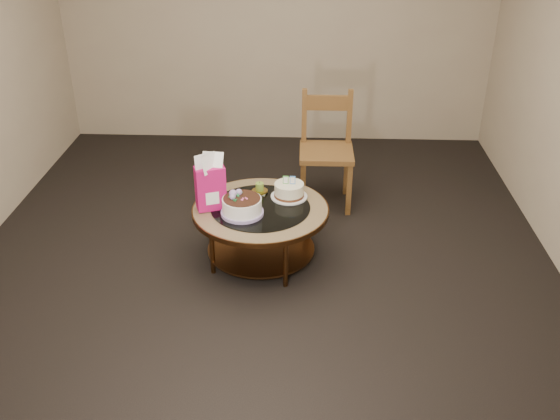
{
  "coord_description": "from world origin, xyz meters",
  "views": [
    {
      "loc": [
        0.32,
        -4.05,
        2.66
      ],
      "look_at": [
        0.14,
        0.02,
        0.42
      ],
      "focal_mm": 40.0,
      "sensor_mm": 36.0,
      "label": 1
    }
  ],
  "objects_px": {
    "gift_bag": "(210,182)",
    "dining_chair": "(326,149)",
    "cream_cake": "(289,191)",
    "decorated_cake": "(242,207)",
    "coffee_table": "(261,216)"
  },
  "relations": [
    {
      "from": "cream_cake",
      "to": "dining_chair",
      "type": "height_order",
      "value": "dining_chair"
    },
    {
      "from": "coffee_table",
      "to": "decorated_cake",
      "type": "distance_m",
      "value": 0.22
    },
    {
      "from": "coffee_table",
      "to": "gift_bag",
      "type": "relative_size",
      "value": 2.4
    },
    {
      "from": "decorated_cake",
      "to": "dining_chair",
      "type": "bearing_deg",
      "value": 60.01
    },
    {
      "from": "coffee_table",
      "to": "cream_cake",
      "type": "height_order",
      "value": "cream_cake"
    },
    {
      "from": "coffee_table",
      "to": "dining_chair",
      "type": "height_order",
      "value": "dining_chair"
    },
    {
      "from": "coffee_table",
      "to": "gift_bag",
      "type": "xyz_separation_m",
      "value": [
        -0.36,
        -0.03,
        0.29
      ]
    },
    {
      "from": "decorated_cake",
      "to": "gift_bag",
      "type": "bearing_deg",
      "value": 159.64
    },
    {
      "from": "cream_cake",
      "to": "dining_chair",
      "type": "distance_m",
      "value": 0.87
    },
    {
      "from": "gift_bag",
      "to": "dining_chair",
      "type": "distance_m",
      "value": 1.34
    },
    {
      "from": "decorated_cake",
      "to": "cream_cake",
      "type": "xyz_separation_m",
      "value": [
        0.33,
        0.28,
        -0.0
      ]
    },
    {
      "from": "dining_chair",
      "to": "gift_bag",
      "type": "bearing_deg",
      "value": -130.94
    },
    {
      "from": "gift_bag",
      "to": "dining_chair",
      "type": "xyz_separation_m",
      "value": [
        0.87,
        1.01,
        -0.16
      ]
    },
    {
      "from": "cream_cake",
      "to": "gift_bag",
      "type": "distance_m",
      "value": 0.62
    },
    {
      "from": "cream_cake",
      "to": "dining_chair",
      "type": "xyz_separation_m",
      "value": [
        0.3,
        0.82,
        -0.01
      ]
    }
  ]
}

